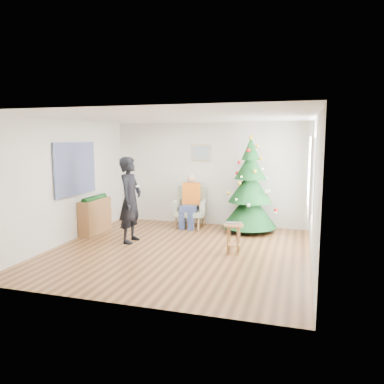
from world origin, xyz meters
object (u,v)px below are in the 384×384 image
(christmas_tree, at_px, (250,188))
(console, at_px, (95,216))
(stool, at_px, (233,238))
(armchair, at_px, (190,212))
(standing_man, at_px, (130,200))

(christmas_tree, height_order, console, christmas_tree)
(stool, bearing_deg, armchair, 126.93)
(standing_man, bearing_deg, armchair, -26.05)
(stool, xyz_separation_m, console, (-3.39, 0.66, 0.10))
(stool, bearing_deg, standing_man, 174.93)
(armchair, bearing_deg, christmas_tree, -9.18)
(standing_man, bearing_deg, console, 67.53)
(console, bearing_deg, armchair, 33.06)
(armchair, height_order, standing_man, standing_man)
(christmas_tree, xyz_separation_m, stool, (-0.05, -1.85, -0.75))
(armchair, bearing_deg, stool, -59.78)
(christmas_tree, xyz_separation_m, armchair, (-1.49, 0.06, -0.68))
(standing_man, height_order, console, standing_man)
(console, bearing_deg, christmas_tree, 19.43)
(stool, height_order, armchair, armchair)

